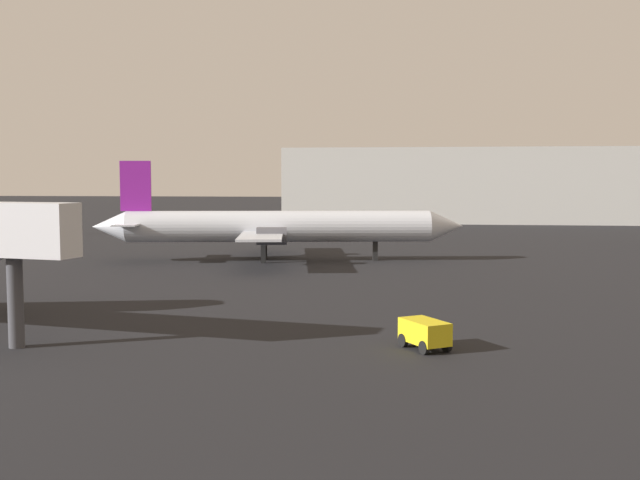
{
  "coord_description": "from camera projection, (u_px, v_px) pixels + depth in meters",
  "views": [
    {
      "loc": [
        2.02,
        -12.37,
        7.57
      ],
      "look_at": [
        -4.49,
        41.15,
        3.18
      ],
      "focal_mm": 42.39,
      "sensor_mm": 36.0,
      "label": 1
    }
  ],
  "objects": [
    {
      "name": "airplane_on_taxiway",
      "position": [
        276.0,
        227.0,
        69.31
      ],
      "size": [
        34.12,
        22.12,
        9.18
      ],
      "rotation": [
        0.0,
        0.0,
        0.16
      ],
      "color": "silver",
      "rests_on": "ground_plane"
    },
    {
      "name": "baggage_cart",
      "position": [
        425.0,
        332.0,
        33.48
      ],
      "size": [
        2.4,
        2.72,
        1.3
      ],
      "rotation": [
        0.0,
        0.0,
        5.29
      ],
      "color": "gold",
      "rests_on": "ground_plane"
    },
    {
      "name": "terminal_building",
      "position": [
        465.0,
        185.0,
        135.94
      ],
      "size": [
        62.9,
        24.4,
        12.77
      ],
      "primitive_type": "cube",
      "color": "#B7B7B2",
      "rests_on": "ground_plane"
    }
  ]
}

